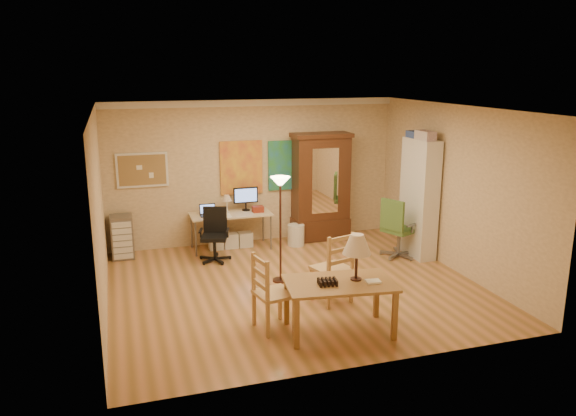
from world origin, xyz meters
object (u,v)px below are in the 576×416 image
object	(u,v)px
office_chair_black	(215,247)
armoire	(321,194)
computer_desk	(232,227)
office_chair_green	(397,241)
bookshelf	(419,198)
dining_table	(346,272)

from	to	relation	value
office_chair_black	armoire	bearing A→B (deg)	17.45
computer_desk	armoire	size ratio (longest dim) A/B	0.71
office_chair_green	bookshelf	bearing A→B (deg)	0.72
office_chair_black	bookshelf	distance (m)	3.67
office_chair_green	bookshelf	size ratio (longest dim) A/B	0.51
computer_desk	bookshelf	world-z (taller)	bookshelf
dining_table	office_chair_black	xyz separation A→B (m)	(-1.10, 3.17, -0.55)
armoire	bookshelf	world-z (taller)	bookshelf
office_chair_green	office_chair_black	bearing A→B (deg)	166.11
office_chair_green	armoire	world-z (taller)	armoire
office_chair_black	office_chair_green	distance (m)	3.21
office_chair_black	armoire	distance (m)	2.41
dining_table	computer_desk	xyz separation A→B (m)	(-0.66, 3.78, -0.39)
office_chair_black	dining_table	bearing A→B (deg)	-70.91
computer_desk	office_chair_black	bearing A→B (deg)	-125.42
office_chair_black	office_chair_green	bearing A→B (deg)	-13.89
armoire	bookshelf	size ratio (longest dim) A/B	0.99
dining_table	office_chair_black	world-z (taller)	dining_table
dining_table	armoire	bearing A→B (deg)	73.93
office_chair_green	armoire	bearing A→B (deg)	121.74
dining_table	office_chair_green	bearing A→B (deg)	49.91
dining_table	office_chair_black	distance (m)	3.40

